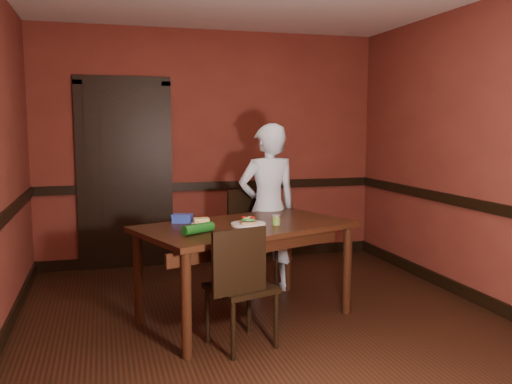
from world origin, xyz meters
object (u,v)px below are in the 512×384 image
chair_near (241,285)px  sandwich_plate (248,223)px  sauce_jar (276,220)px  chair_far (247,243)px  person (268,209)px  cheese_saucer (201,222)px  dining_table (246,272)px  food_tub (182,218)px

chair_near → sandwich_plate: (0.18, 0.47, 0.37)m
sauce_jar → chair_far: bearing=92.4°
person → sandwich_plate: person is taller
chair_far → cheese_saucer: bearing=-149.9°
dining_table → chair_far: 0.71m
sandwich_plate → dining_table: bearing=95.5°
chair_near → food_tub: (-0.32, 0.74, 0.38)m
chair_near → person: 1.39m
chair_near → sandwich_plate: size_ratio=3.23×
sandwich_plate → chair_near: bearing=-110.9°
chair_far → sauce_jar: 0.86m
dining_table → food_tub: (-0.49, 0.21, 0.44)m
dining_table → person: 0.89m
cheese_saucer → sauce_jar: bearing=-18.8°
chair_near → person: (0.58, 1.21, 0.36)m
person → dining_table: bearing=53.8°
sandwich_plate → food_tub: same height
chair_far → chair_near: chair_far is taller
chair_far → chair_near: 1.27m
cheese_saucer → dining_table: bearing=-14.9°
chair_near → sauce_jar: bearing=-151.1°
chair_near → food_tub: size_ratio=4.61×
dining_table → sauce_jar: bearing=-44.3°
chair_far → sandwich_plate: bearing=-121.3°
person → sauce_jar: (-0.17, -0.79, 0.03)m
sandwich_plate → person: bearing=61.9°
dining_table → chair_far: (0.20, 0.68, 0.09)m
chair_far → dining_table: bearing=-123.0°
chair_near → person: bearing=-133.2°
chair_far → sandwich_plate: size_ratio=3.50×
sandwich_plate → sauce_jar: size_ratio=3.46×
cheese_saucer → food_tub: size_ratio=0.84×
chair_far → sauce_jar: (0.03, -0.78, 0.35)m
sauce_jar → person: bearing=77.6°
sauce_jar → cheese_saucer: bearing=161.2°
person → sandwich_plate: bearing=56.3°
person → cheese_saucer: size_ratio=9.87×
chair_far → cheese_saucer: 0.87m
dining_table → person: (0.40, 0.68, 0.41)m
dining_table → food_tub: size_ratio=8.71×
dining_table → cheese_saucer: (-0.35, 0.09, 0.42)m
person → sandwich_plate: size_ratio=5.78×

